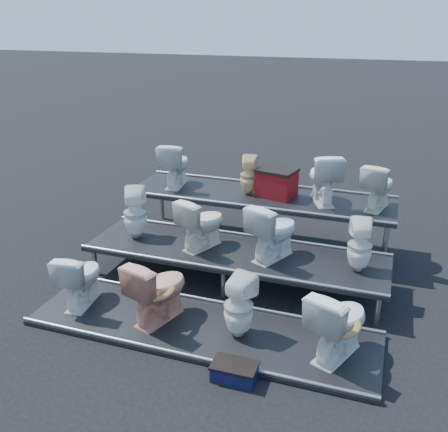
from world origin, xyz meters
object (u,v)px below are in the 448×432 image
(toilet_4, at_px, (135,213))
(toilet_7, at_px, (360,246))
(toilet_5, at_px, (202,222))
(red_crate, at_px, (277,184))
(toilet_3, at_px, (339,322))
(toilet_11, at_px, (378,186))
(toilet_0, at_px, (80,277))
(toilet_2, at_px, (239,306))
(toilet_9, at_px, (249,175))
(toilet_10, at_px, (323,178))
(toilet_6, at_px, (273,231))
(toilet_8, at_px, (175,164))
(toilet_1, at_px, (158,289))
(step_stool, at_px, (234,373))

(toilet_4, bearing_deg, toilet_7, 158.05)
(toilet_5, bearing_deg, red_crate, -95.68)
(toilet_3, xyz_separation_m, toilet_11, (0.19, 2.60, 0.73))
(toilet_3, bearing_deg, toilet_11, -71.38)
(toilet_0, height_order, toilet_2, toilet_2)
(toilet_9, bearing_deg, red_crate, 173.80)
(toilet_2, xyz_separation_m, toilet_5, (-0.95, 1.30, 0.39))
(toilet_10, bearing_deg, toilet_6, 49.00)
(toilet_10, bearing_deg, toilet_9, -22.35)
(toilet_0, bearing_deg, toilet_8, -99.74)
(toilet_6, distance_m, toilet_7, 1.13)
(toilet_2, height_order, toilet_9, toilet_9)
(toilet_3, xyz_separation_m, toilet_5, (-2.08, 1.30, 0.36))
(toilet_4, distance_m, toilet_7, 3.20)
(toilet_0, relative_size, toilet_5, 1.00)
(toilet_1, height_order, toilet_9, toilet_9)
(toilet_1, bearing_deg, toilet_6, -112.54)
(toilet_3, height_order, toilet_5, toilet_5)
(toilet_6, bearing_deg, toilet_0, 54.94)
(toilet_9, xyz_separation_m, toilet_10, (1.17, 0.00, 0.08))
(toilet_10, distance_m, toilet_11, 0.80)
(toilet_3, height_order, toilet_8, toilet_8)
(toilet_7, bearing_deg, red_crate, -52.11)
(toilet_5, height_order, step_stool, toilet_5)
(toilet_10, bearing_deg, toilet_5, 19.22)
(toilet_11, distance_m, step_stool, 3.66)
(toilet_2, relative_size, toilet_9, 1.23)
(toilet_6, height_order, red_crate, red_crate)
(toilet_7, bearing_deg, toilet_6, -8.87)
(toilet_8, height_order, toilet_9, toilet_8)
(toilet_7, relative_size, toilet_10, 0.89)
(toilet_2, xyz_separation_m, toilet_9, (-0.66, 2.60, 0.73))
(toilet_0, height_order, toilet_1, toilet_1)
(toilet_1, xyz_separation_m, toilet_11, (2.33, 2.60, 0.73))
(toilet_1, xyz_separation_m, toilet_6, (1.09, 1.30, 0.38))
(toilet_6, height_order, toilet_7, toilet_6)
(toilet_4, bearing_deg, toilet_5, 158.05)
(toilet_6, bearing_deg, toilet_9, -36.48)
(toilet_6, bearing_deg, toilet_11, -109.48)
(toilet_7, distance_m, toilet_10, 1.54)
(toilet_7, distance_m, toilet_11, 1.36)
(toilet_4, xyz_separation_m, toilet_11, (3.31, 1.30, 0.37))
(toilet_7, bearing_deg, toilet_9, -43.82)
(toilet_3, distance_m, step_stool, 1.23)
(toilet_10, xyz_separation_m, step_stool, (-0.34, -3.29, -1.17))
(toilet_2, bearing_deg, toilet_5, -37.74)
(toilet_10, bearing_deg, toilet_3, 80.86)
(toilet_3, relative_size, red_crate, 1.49)
(toilet_7, relative_size, toilet_9, 1.12)
(toilet_3, xyz_separation_m, toilet_4, (-3.12, 1.30, 0.37))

